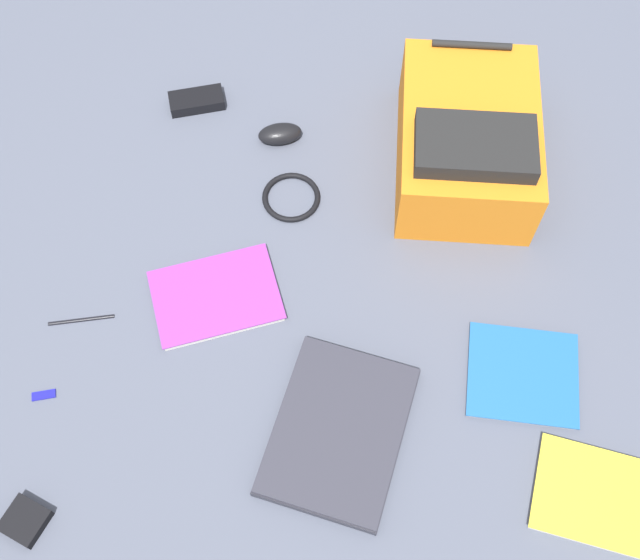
% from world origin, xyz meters
% --- Properties ---
extents(ground_plane, '(4.04, 4.04, 0.00)m').
position_xyz_m(ground_plane, '(0.00, 0.00, 0.00)').
color(ground_plane, '#4C5160').
extents(backpack, '(0.46, 0.34, 0.22)m').
position_xyz_m(backpack, '(-0.35, 0.33, 0.10)').
color(backpack, orange).
rests_on(backpack, ground_plane).
extents(laptop, '(0.40, 0.35, 0.03)m').
position_xyz_m(laptop, '(0.29, 0.02, 0.02)').
color(laptop, '#24242C').
rests_on(laptop, ground_plane).
extents(book_comic, '(0.25, 0.31, 0.02)m').
position_xyz_m(book_comic, '(-0.02, -0.24, 0.01)').
color(book_comic, silver).
rests_on(book_comic, ground_plane).
extents(book_manual, '(0.24, 0.26, 0.01)m').
position_xyz_m(book_manual, '(0.18, 0.40, 0.01)').
color(book_manual, silver).
rests_on(book_manual, ground_plane).
extents(book_blue, '(0.25, 0.29, 0.02)m').
position_xyz_m(book_blue, '(0.43, 0.50, 0.01)').
color(book_blue, silver).
rests_on(book_blue, ground_plane).
extents(computer_mouse, '(0.07, 0.11, 0.04)m').
position_xyz_m(computer_mouse, '(-0.44, -0.09, 0.02)').
color(computer_mouse, black).
rests_on(computer_mouse, ground_plane).
extents(cable_coil, '(0.14, 0.14, 0.01)m').
position_xyz_m(cable_coil, '(-0.27, -0.07, 0.01)').
color(cable_coil, black).
rests_on(cable_coil, ground_plane).
extents(power_brick, '(0.08, 0.14, 0.03)m').
position_xyz_m(power_brick, '(-0.56, -0.30, 0.01)').
color(power_brick, black).
rests_on(power_brick, ground_plane).
extents(pen_black, '(0.02, 0.14, 0.01)m').
position_xyz_m(pen_black, '(0.02, -0.52, 0.00)').
color(pen_black, black).
rests_on(pen_black, ground_plane).
extents(earbud_pouch, '(0.10, 0.10, 0.02)m').
position_xyz_m(earbud_pouch, '(0.44, -0.58, 0.01)').
color(earbud_pouch, black).
rests_on(earbud_pouch, ground_plane).
extents(usb_stick, '(0.02, 0.05, 0.01)m').
position_xyz_m(usb_stick, '(0.19, -0.58, 0.00)').
color(usb_stick, '#191999').
rests_on(usb_stick, ground_plane).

